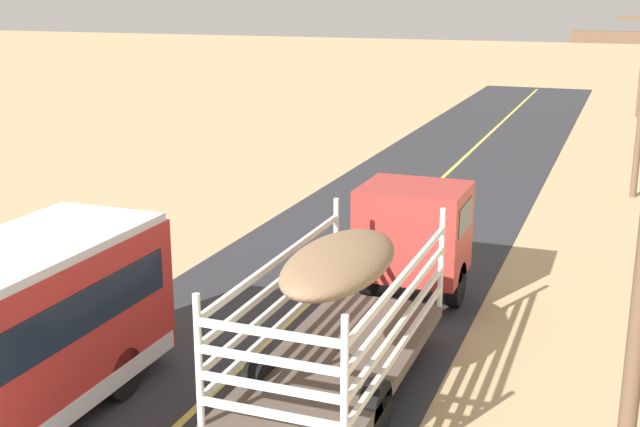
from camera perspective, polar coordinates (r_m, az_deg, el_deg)
livestock_truck at (r=18.16m, az=4.77°, el=-3.03°), size 2.53×9.70×3.02m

